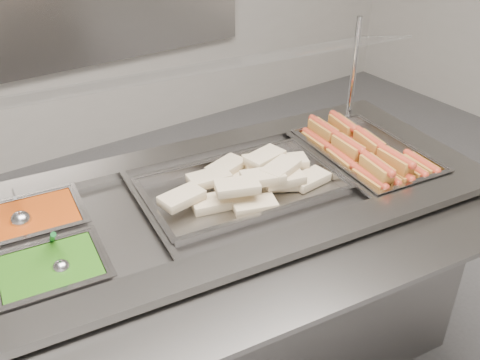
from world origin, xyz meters
TOP-DOWN VIEW (x-y plane):
  - steam_counter at (0.12, 0.46)m, footprint 1.79×0.98m
  - tray_rail at (0.06, -0.00)m, footprint 1.65×0.55m
  - sneeze_guard at (0.14, 0.65)m, footprint 1.52×0.46m
  - pan_hotdogs at (0.68, 0.38)m, footprint 0.37×0.54m
  - pan_wraps at (0.17, 0.45)m, footprint 0.66×0.44m
  - pan_beans at (-0.45, 0.66)m, footprint 0.30×0.25m
  - pan_peas at (-0.48, 0.40)m, footprint 0.30×0.25m
  - hotdogs_in_buns at (0.65, 0.38)m, footprint 0.29×0.50m
  - tortilla_wraps at (0.23, 0.44)m, footprint 0.57×0.32m
  - ladle at (-0.48, 0.66)m, footprint 0.06×0.18m
  - serving_spoon at (-0.45, 0.40)m, footprint 0.05×0.16m

SIDE VIEW (x-z plane):
  - steam_counter at x=0.12m, z-range 0.00..0.82m
  - tray_rail at x=0.06m, z-range 0.75..0.79m
  - pan_hotdogs at x=0.68m, z-range 0.73..0.82m
  - pan_beans at x=-0.45m, z-range 0.73..0.82m
  - pan_peas at x=-0.48m, z-range 0.73..0.82m
  - pan_wraps at x=0.17m, z-range 0.76..0.82m
  - hotdogs_in_buns at x=0.65m, z-range 0.77..0.87m
  - ladle at x=-0.48m, z-range 0.76..0.88m
  - serving_spoon at x=-0.45m, z-range 0.76..0.89m
  - tortilla_wraps at x=0.23m, z-range 0.78..0.87m
  - sneeze_guard at x=0.14m, z-range 0.95..1.35m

